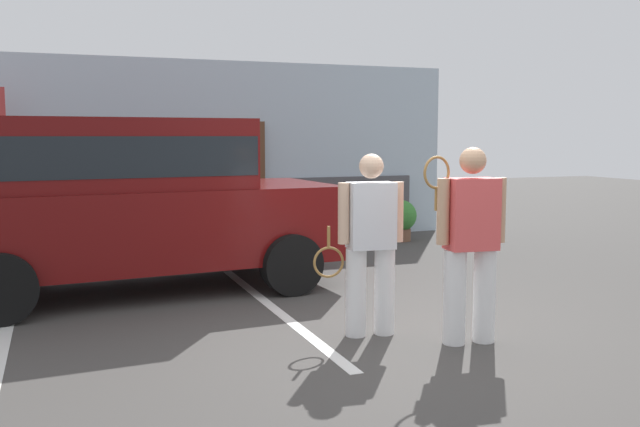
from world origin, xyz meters
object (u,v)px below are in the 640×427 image
(parked_suv, at_px, (131,196))
(tennis_player_woman, at_px, (470,242))
(tennis_player_man, at_px, (370,242))
(potted_plant_by_porch, at_px, (401,218))

(parked_suv, distance_m, tennis_player_woman, 4.13)
(parked_suv, distance_m, tennis_player_man, 3.26)
(parked_suv, bearing_deg, potted_plant_by_porch, 22.85)
(tennis_player_man, bearing_deg, parked_suv, -47.96)
(parked_suv, bearing_deg, tennis_player_man, -58.64)
(tennis_player_woman, distance_m, potted_plant_by_porch, 6.10)
(tennis_player_woman, xyz_separation_m, potted_plant_by_porch, (2.25, 5.65, -0.52))
(tennis_player_woman, relative_size, potted_plant_by_porch, 2.42)
(tennis_player_man, xyz_separation_m, tennis_player_woman, (0.73, -0.54, 0.04))
(tennis_player_woman, bearing_deg, potted_plant_by_porch, -104.89)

